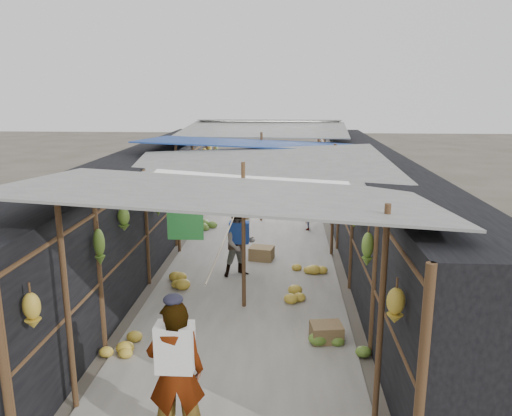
% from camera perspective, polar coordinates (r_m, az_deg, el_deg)
% --- Properties ---
extents(ground, '(80.00, 80.00, 0.00)m').
position_cam_1_polar(ground, '(6.47, -3.82, -22.32)').
color(ground, '#6B6356').
rests_on(ground, ground).
extents(aisle_slab, '(3.60, 16.00, 0.02)m').
position_cam_1_polar(aisle_slab, '(12.32, 0.00, -4.42)').
color(aisle_slab, '#9E998E').
rests_on(aisle_slab, ground).
extents(stall_left, '(1.40, 15.00, 2.30)m').
position_cam_1_polar(stall_left, '(12.48, -12.47, 0.91)').
color(stall_left, black).
rests_on(stall_left, ground).
extents(stall_right, '(1.40, 15.00, 2.30)m').
position_cam_1_polar(stall_right, '(12.16, 12.80, 0.57)').
color(stall_right, black).
rests_on(stall_right, ground).
extents(crate_near, '(0.59, 0.51, 0.31)m').
position_cam_1_polar(crate_near, '(11.34, 0.65, -5.23)').
color(crate_near, '#98784D').
rests_on(crate_near, ground).
extents(crate_mid, '(0.52, 0.44, 0.28)m').
position_cam_1_polar(crate_mid, '(7.96, 8.04, -13.94)').
color(crate_mid, '#98784D').
rests_on(crate_mid, ground).
extents(crate_back, '(0.45, 0.40, 0.25)m').
position_cam_1_polar(crate_back, '(14.96, -1.49, -0.75)').
color(crate_back, '#98784D').
rests_on(crate_back, ground).
extents(black_basin, '(0.54, 0.54, 0.16)m').
position_cam_1_polar(black_basin, '(16.71, 6.79, 0.51)').
color(black_basin, black).
rests_on(black_basin, ground).
extents(vendor_elderly, '(0.66, 0.49, 1.66)m').
position_cam_1_polar(vendor_elderly, '(5.67, -9.12, -18.09)').
color(vendor_elderly, silver).
rests_on(vendor_elderly, ground).
extents(shopper_blue, '(0.82, 0.75, 1.38)m').
position_cam_1_polar(shopper_blue, '(10.26, -1.92, -4.13)').
color(shopper_blue, '#2045A2').
rests_on(shopper_blue, ground).
extents(vendor_seated, '(0.35, 0.56, 0.84)m').
position_cam_1_polar(vendor_seated, '(13.70, 5.88, -0.88)').
color(vendor_seated, '#4A4740').
rests_on(vendor_seated, ground).
extents(market_canopy, '(5.62, 15.20, 2.77)m').
position_cam_1_polar(market_canopy, '(12.13, 0.24, 6.90)').
color(market_canopy, brown).
rests_on(market_canopy, ground).
extents(hanging_bananas, '(3.96, 14.38, 0.74)m').
position_cam_1_polar(hanging_bananas, '(11.90, -0.18, 3.04)').
color(hanging_bananas, gold).
rests_on(hanging_bananas, ground).
extents(floor_bananas, '(3.92, 10.33, 0.34)m').
position_cam_1_polar(floor_bananas, '(10.98, -1.33, -5.89)').
color(floor_bananas, gold).
rests_on(floor_bananas, ground).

